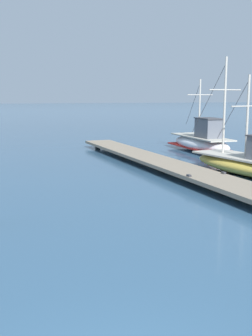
% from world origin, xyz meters
% --- Properties ---
extents(floating_dock, '(3.25, 20.51, 0.53)m').
position_xyz_m(floating_dock, '(6.50, 14.88, 0.36)').
color(floating_dock, gray).
rests_on(floating_dock, ground).
extents(fishing_boat_1, '(2.00, 6.33, 4.59)m').
position_xyz_m(fishing_boat_1, '(11.48, 20.19, 0.67)').
color(fishing_boat_1, silver).
rests_on(fishing_boat_1, ground).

